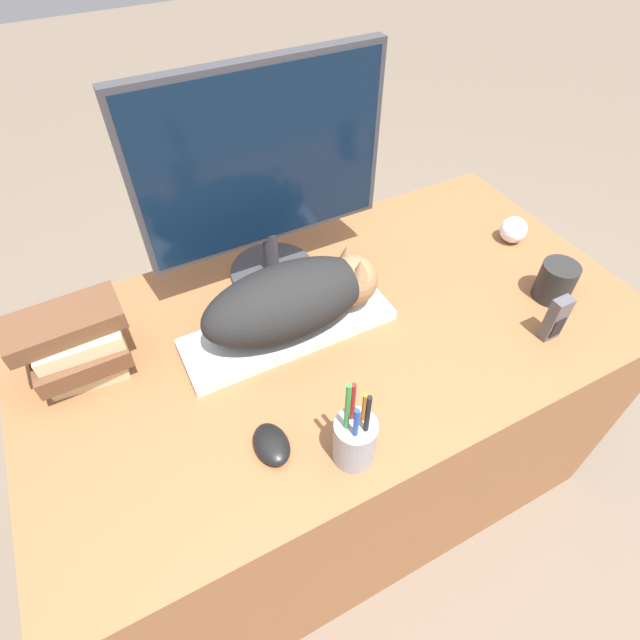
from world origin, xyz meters
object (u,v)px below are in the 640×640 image
(baseball, at_px, (513,230))
(phone, at_px, (556,319))
(keyboard, at_px, (289,329))
(monitor, at_px, (264,170))
(cat, at_px, (297,298))
(pen_cup, at_px, (355,439))
(book_stack, at_px, (77,341))
(coffee_mug, at_px, (557,281))
(computer_mouse, at_px, (272,444))

(baseball, xyz_separation_m, phone, (-0.16, -0.30, 0.02))
(keyboard, xyz_separation_m, monitor, (0.05, 0.20, 0.28))
(cat, height_order, pen_cup, pen_cup)
(book_stack, bearing_deg, monitor, 10.25)
(keyboard, height_order, cat, cat)
(keyboard, bearing_deg, cat, 0.00)
(keyboard, relative_size, coffee_mug, 4.03)
(computer_mouse, bearing_deg, keyboard, 58.86)
(keyboard, xyz_separation_m, pen_cup, (-0.02, -0.33, 0.05))
(keyboard, distance_m, computer_mouse, 0.29)
(cat, distance_m, baseball, 0.66)
(monitor, height_order, baseball, monitor)
(cat, distance_m, book_stack, 0.46)
(coffee_mug, xyz_separation_m, phone, (-0.10, -0.09, 0.01))
(coffee_mug, relative_size, baseball, 1.68)
(computer_mouse, bearing_deg, baseball, 18.48)
(monitor, xyz_separation_m, baseball, (0.63, -0.17, -0.25))
(cat, height_order, baseball, cat)
(phone, bearing_deg, cat, 150.52)
(keyboard, distance_m, phone, 0.58)
(keyboard, bearing_deg, coffee_mug, -16.56)
(baseball, xyz_separation_m, book_stack, (-1.09, 0.09, 0.04))
(computer_mouse, relative_size, phone, 0.83)
(computer_mouse, bearing_deg, phone, -2.44)
(keyboard, relative_size, cat, 1.18)
(book_stack, bearing_deg, baseball, -4.61)
(computer_mouse, bearing_deg, book_stack, 126.32)
(monitor, bearing_deg, phone, -45.87)
(cat, height_order, book_stack, cat)
(baseball, bearing_deg, phone, -118.42)
(keyboard, height_order, computer_mouse, computer_mouse)
(cat, height_order, computer_mouse, cat)
(phone, distance_m, book_stack, 1.01)
(book_stack, bearing_deg, coffee_mug, -16.15)
(baseball, bearing_deg, computer_mouse, -161.52)
(keyboard, relative_size, book_stack, 2.14)
(monitor, relative_size, coffee_mug, 4.67)
(coffee_mug, distance_m, book_stack, 1.07)
(baseball, relative_size, book_stack, 0.32)
(cat, height_order, coffee_mug, cat)
(monitor, bearing_deg, book_stack, -169.75)
(monitor, distance_m, coffee_mug, 0.72)
(coffee_mug, bearing_deg, pen_cup, -167.02)
(keyboard, bearing_deg, monitor, 76.25)
(cat, bearing_deg, phone, -29.48)
(cat, distance_m, pen_cup, 0.33)
(keyboard, relative_size, phone, 4.25)
(pen_cup, distance_m, book_stack, 0.60)
(monitor, bearing_deg, computer_mouse, -113.92)
(baseball, distance_m, phone, 0.35)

